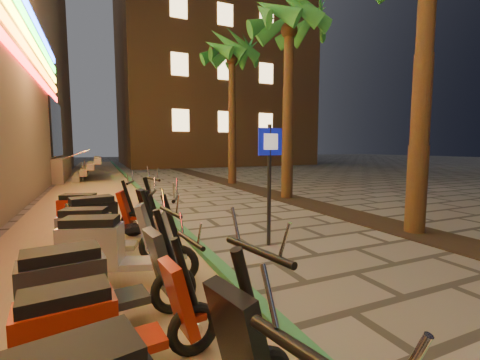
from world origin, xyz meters
name	(u,v)px	position (x,y,z in m)	size (l,w,h in m)	color
ground	(351,312)	(0.00, 0.00, 0.00)	(120.00, 120.00, 0.00)	#474442
parking_strip	(95,197)	(-2.60, 10.00, 0.01)	(3.40, 60.00, 0.01)	#8C7251
green_curb	(144,193)	(-0.90, 10.00, 0.05)	(0.18, 60.00, 0.10)	#225B36
planting_strip	(323,208)	(3.60, 5.00, 0.01)	(1.20, 40.00, 0.02)	black
apartment_block	(207,48)	(9.00, 32.00, 12.50)	(18.00, 16.06, 25.00)	brown
palm_c	(289,29)	(3.60, 7.00, 5.73)	(2.97, 3.02, 6.91)	#472D19
palm_d	(232,60)	(3.60, 12.00, 5.94)	(2.97, 3.02, 7.16)	#472D19
pedestrian_sign	(270,168)	(0.36, 2.49, 1.43)	(0.49, 0.10, 2.20)	black
scooter_5	(103,328)	(-2.50, -0.09, 0.46)	(1.52, 0.58, 1.07)	black
scooter_6	(94,284)	(-2.56, 0.66, 0.51)	(1.67, 0.67, 1.17)	black
scooter_7	(113,248)	(-2.34, 1.72, 0.52)	(1.70, 0.90, 1.21)	black
scooter_8	(102,233)	(-2.45, 2.62, 0.50)	(1.63, 0.85, 1.16)	black
scooter_9	(109,219)	(-2.33, 3.43, 0.54)	(1.78, 0.83, 1.25)	black
scooter_10	(92,213)	(-2.61, 4.35, 0.50)	(1.61, 0.86, 1.15)	black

